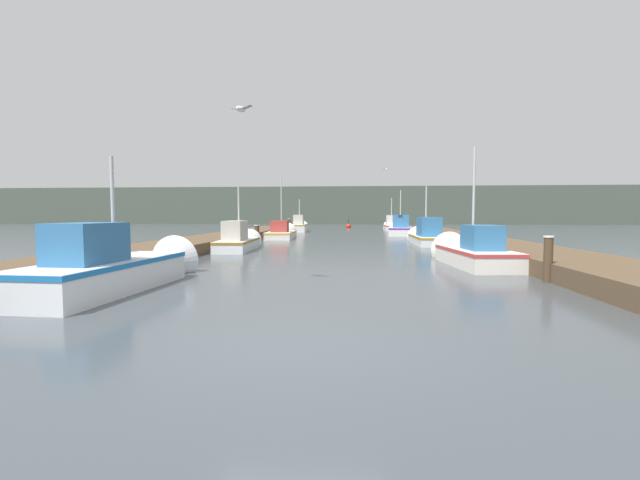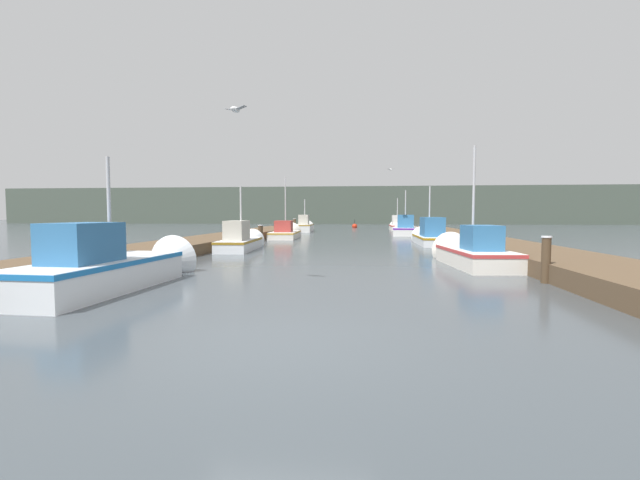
% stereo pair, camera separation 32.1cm
% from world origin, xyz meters
% --- Properties ---
extents(ground_plane, '(200.00, 200.00, 0.00)m').
position_xyz_m(ground_plane, '(0.00, 0.00, 0.00)').
color(ground_plane, '#3D4449').
extents(dock_left, '(2.83, 40.00, 0.46)m').
position_xyz_m(dock_left, '(-6.85, 16.00, 0.23)').
color(dock_left, brown).
rests_on(dock_left, ground_plane).
extents(dock_right, '(2.83, 40.00, 0.46)m').
position_xyz_m(dock_right, '(6.85, 16.00, 0.23)').
color(dock_right, brown).
rests_on(dock_right, ground_plane).
extents(distant_shore_ridge, '(120.00, 16.00, 5.91)m').
position_xyz_m(distant_shore_ridge, '(0.00, 69.63, 2.96)').
color(distant_shore_ridge, '#424C42').
rests_on(distant_shore_ridge, ground_plane).
extents(fishing_boat_0, '(1.71, 5.43, 3.28)m').
position_xyz_m(fishing_boat_0, '(-4.50, 3.88, 0.47)').
color(fishing_boat_0, silver).
rests_on(fishing_boat_0, ground_plane).
extents(fishing_boat_1, '(1.86, 4.81, 4.23)m').
position_xyz_m(fishing_boat_1, '(4.49, 9.07, 0.40)').
color(fishing_boat_1, silver).
rests_on(fishing_boat_1, ground_plane).
extents(fishing_boat_2, '(1.60, 5.08, 3.30)m').
position_xyz_m(fishing_boat_2, '(-4.62, 14.09, 0.41)').
color(fishing_boat_2, silver).
rests_on(fishing_boat_2, ground_plane).
extents(fishing_boat_3, '(1.43, 5.76, 3.56)m').
position_xyz_m(fishing_boat_3, '(4.56, 18.78, 0.46)').
color(fishing_boat_3, silver).
rests_on(fishing_boat_3, ground_plane).
extents(fishing_boat_4, '(1.94, 5.76, 4.70)m').
position_xyz_m(fishing_boat_4, '(-4.34, 23.85, 0.33)').
color(fishing_boat_4, silver).
rests_on(fishing_boat_4, ground_plane).
extents(fishing_boat_5, '(2.09, 4.61, 3.99)m').
position_xyz_m(fishing_boat_5, '(4.12, 28.26, 0.46)').
color(fishing_boat_5, silver).
rests_on(fishing_boat_5, ground_plane).
extents(fishing_boat_6, '(1.55, 5.36, 3.26)m').
position_xyz_m(fishing_boat_6, '(-4.53, 34.11, 0.49)').
color(fishing_boat_6, silver).
rests_on(fishing_boat_6, ground_plane).
extents(fishing_boat_7, '(1.45, 5.20, 3.64)m').
position_xyz_m(fishing_boat_7, '(4.26, 38.78, 0.44)').
color(fishing_boat_7, silver).
rests_on(fishing_boat_7, ground_plane).
extents(mooring_piling_0, '(0.27, 0.27, 1.20)m').
position_xyz_m(mooring_piling_0, '(-5.44, 33.74, 0.61)').
color(mooring_piling_0, '#473523').
rests_on(mooring_piling_0, ground_plane).
extents(mooring_piling_1, '(0.24, 0.24, 1.13)m').
position_xyz_m(mooring_piling_1, '(5.40, 5.47, 0.57)').
color(mooring_piling_1, '#473523').
rests_on(mooring_piling_1, ground_plane).
extents(mooring_piling_2, '(0.33, 0.33, 0.97)m').
position_xyz_m(mooring_piling_2, '(-5.31, 20.39, 0.49)').
color(mooring_piling_2, '#473523').
rests_on(mooring_piling_2, ground_plane).
extents(mooring_piling_3, '(0.34, 0.34, 1.32)m').
position_xyz_m(mooring_piling_3, '(-5.32, 5.04, 0.66)').
color(mooring_piling_3, '#473523').
rests_on(mooring_piling_3, ground_plane).
extents(channel_buoy, '(0.61, 0.61, 1.11)m').
position_xyz_m(channel_buoy, '(-0.22, 45.08, 0.17)').
color(channel_buoy, red).
rests_on(channel_buoy, ground_plane).
extents(seagull_lead, '(0.55, 0.33, 0.12)m').
position_xyz_m(seagull_lead, '(-1.73, 3.98, 3.93)').
color(seagull_lead, white).
extents(seagull_1, '(0.55, 0.31, 0.12)m').
position_xyz_m(seagull_1, '(2.79, 25.03, 4.72)').
color(seagull_1, white).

